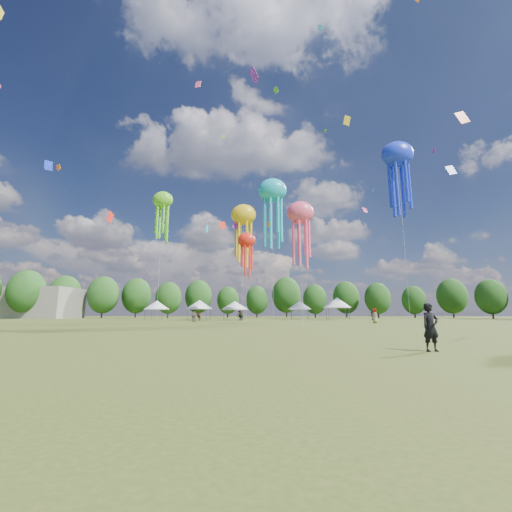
{
  "coord_description": "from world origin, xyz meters",
  "views": [
    {
      "loc": [
        2.66,
        -12.35,
        1.2
      ],
      "look_at": [
        0.71,
        15.0,
        6.0
      ],
      "focal_mm": 23.18,
      "sensor_mm": 36.0,
      "label": 1
    }
  ],
  "objects": [
    {
      "name": "spectator_near",
      "position": [
        -9.87,
        35.56,
        0.88
      ],
      "size": [
        1.01,
        0.88,
        1.75
      ],
      "primitive_type": "imported",
      "rotation": [
        0.0,
        0.0,
        2.85
      ],
      "color": "gray",
      "rests_on": "ground"
    },
    {
      "name": "festival_tents",
      "position": [
        -3.11,
        54.6,
        3.03
      ],
      "size": [
        41.13,
        11.29,
        4.38
      ],
      "color": "#47474C",
      "rests_on": "ground"
    },
    {
      "name": "ground",
      "position": [
        0.0,
        0.0,
        0.0
      ],
      "size": [
        300.0,
        300.0,
        0.0
      ],
      "primitive_type": "plane",
      "color": "#384416",
      "rests_on": "ground"
    },
    {
      "name": "small_kites",
      "position": [
        -0.5,
        40.12,
        30.89
      ],
      "size": [
        79.15,
        55.11,
        43.68
      ],
      "color": "gold",
      "rests_on": "ground"
    },
    {
      "name": "spectators_far",
      "position": [
        -0.61,
        47.43,
        0.88
      ],
      "size": [
        35.08,
        27.6,
        1.92
      ],
      "color": "gray",
      "rests_on": "ground"
    },
    {
      "name": "show_kites",
      "position": [
        6.35,
        43.67,
        21.42
      ],
      "size": [
        49.65,
        27.24,
        32.42
      ],
      "color": "gold",
      "rests_on": "ground"
    },
    {
      "name": "treeline",
      "position": [
        -3.87,
        62.51,
        6.54
      ],
      "size": [
        201.57,
        95.24,
        13.43
      ],
      "color": "#38281C",
      "rests_on": "ground"
    },
    {
      "name": "observer_main",
      "position": [
        7.54,
        -1.02,
        0.77
      ],
      "size": [
        0.64,
        0.51,
        1.55
      ],
      "primitive_type": "imported",
      "rotation": [
        0.0,
        0.0,
        0.28
      ],
      "color": "black",
      "rests_on": "ground"
    },
    {
      "name": "hangar",
      "position": [
        -72.0,
        72.0,
        4.0
      ],
      "size": [
        40.0,
        12.0,
        8.0
      ],
      "primitive_type": "cube",
      "color": "gray",
      "rests_on": "ground"
    }
  ]
}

